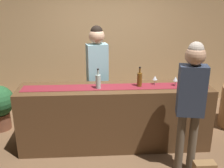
% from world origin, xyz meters
% --- Properties ---
extents(ground_plane, '(10.00, 10.00, 0.00)m').
position_xyz_m(ground_plane, '(0.00, 0.00, 0.00)').
color(ground_plane, brown).
extents(back_wall, '(6.00, 0.12, 2.90)m').
position_xyz_m(back_wall, '(0.00, 1.90, 1.45)').
color(back_wall, tan).
rests_on(back_wall, ground).
extents(bar_counter, '(2.89, 0.60, 0.99)m').
position_xyz_m(bar_counter, '(0.00, 0.00, 0.49)').
color(bar_counter, '#543821').
rests_on(bar_counter, ground).
extents(counter_runner_cloth, '(2.75, 0.28, 0.01)m').
position_xyz_m(counter_runner_cloth, '(0.00, 0.00, 0.99)').
color(counter_runner_cloth, maroon).
rests_on(counter_runner_cloth, bar_counter).
extents(wine_bottle_green, '(0.07, 0.07, 0.30)m').
position_xyz_m(wine_bottle_green, '(1.24, -0.04, 1.10)').
color(wine_bottle_green, '#194723').
rests_on(wine_bottle_green, bar_counter).
extents(wine_bottle_clear, '(0.07, 0.07, 0.30)m').
position_xyz_m(wine_bottle_clear, '(-0.25, -0.05, 1.10)').
color(wine_bottle_clear, '#B2C6C1').
rests_on(wine_bottle_clear, bar_counter).
extents(wine_bottle_amber, '(0.07, 0.07, 0.30)m').
position_xyz_m(wine_bottle_amber, '(0.36, 0.01, 1.10)').
color(wine_bottle_amber, brown).
rests_on(wine_bottle_amber, bar_counter).
extents(wine_glass_near_customer, '(0.07, 0.07, 0.14)m').
position_xyz_m(wine_glass_near_customer, '(0.61, 0.07, 1.09)').
color(wine_glass_near_customer, silver).
rests_on(wine_glass_near_customer, bar_counter).
extents(wine_glass_mid_counter, '(0.07, 0.07, 0.14)m').
position_xyz_m(wine_glass_mid_counter, '(0.90, -0.00, 1.09)').
color(wine_glass_mid_counter, silver).
rests_on(wine_glass_mid_counter, bar_counter).
extents(bartender, '(0.38, 0.27, 1.83)m').
position_xyz_m(bartender, '(-0.26, 0.58, 1.15)').
color(bartender, '#26262B').
rests_on(bartender, ground).
extents(customer_sipping, '(0.37, 0.26, 1.77)m').
position_xyz_m(customer_sipping, '(0.91, -0.66, 1.11)').
color(customer_sipping, brown).
rests_on(customer_sipping, ground).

